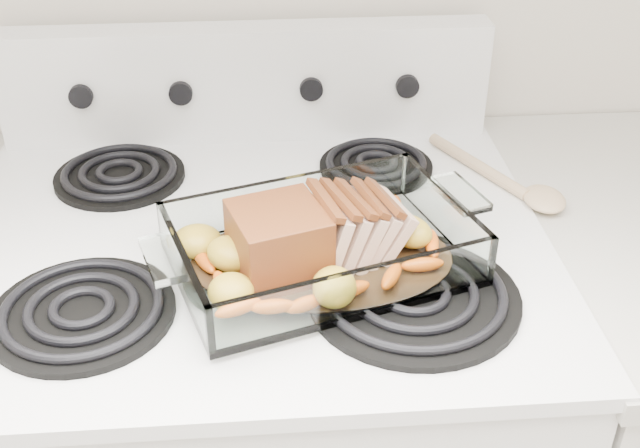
{
  "coord_description": "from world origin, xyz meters",
  "views": [
    {
      "loc": [
        0.02,
        0.76,
        1.51
      ],
      "look_at": [
        0.09,
        1.58,
        0.99
      ],
      "focal_mm": 45.0,
      "sensor_mm": 36.0,
      "label": 1
    }
  ],
  "objects": [
    {
      "name": "roast_vegetables",
      "position": [
        0.08,
        1.59,
        0.97
      ],
      "size": [
        0.34,
        0.18,
        0.04
      ],
      "rotation": [
        0.0,
        0.0,
        -0.4
      ],
      "color": "#EA5F00",
      "rests_on": "baking_dish"
    },
    {
      "name": "pork_roast",
      "position": [
        0.07,
        1.56,
        0.99
      ],
      "size": [
        0.21,
        0.1,
        0.08
      ],
      "rotation": [
        0.0,
        0.0,
        0.09
      ],
      "color": "#5D280D",
      "rests_on": "baking_dish"
    },
    {
      "name": "wooden_spoon",
      "position": [
        0.38,
        1.74,
        0.95
      ],
      "size": [
        0.15,
        0.24,
        0.02
      ],
      "rotation": [
        0.0,
        0.0,
        0.47
      ],
      "color": "beige",
      "rests_on": "electric_range"
    },
    {
      "name": "baking_dish",
      "position": [
        0.09,
        1.56,
        0.96
      ],
      "size": [
        0.34,
        0.23,
        0.07
      ],
      "rotation": [
        0.0,
        0.0,
        0.31
      ],
      "color": "white",
      "rests_on": "electric_range"
    }
  ]
}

